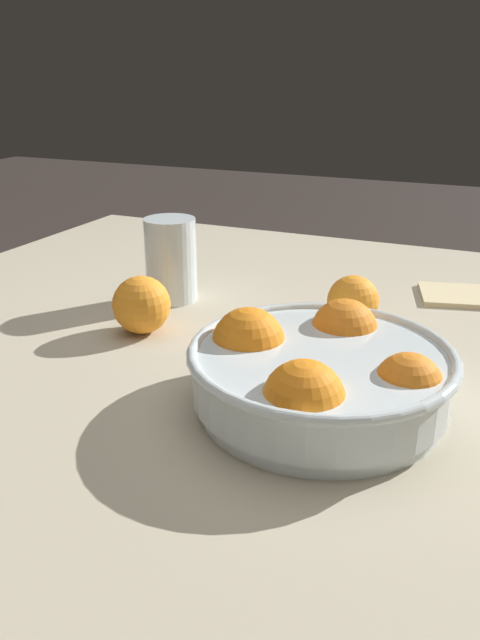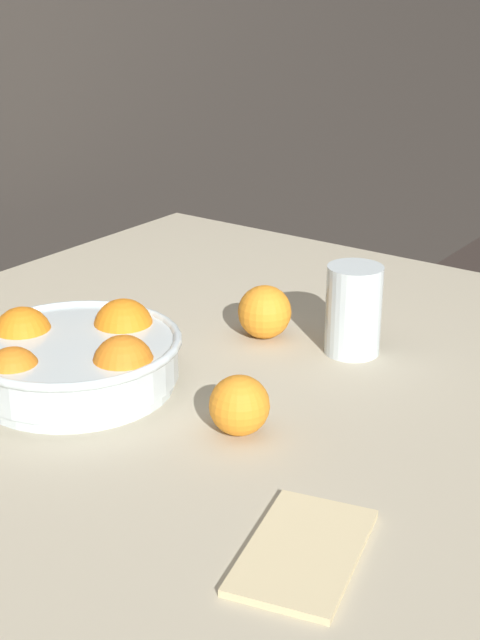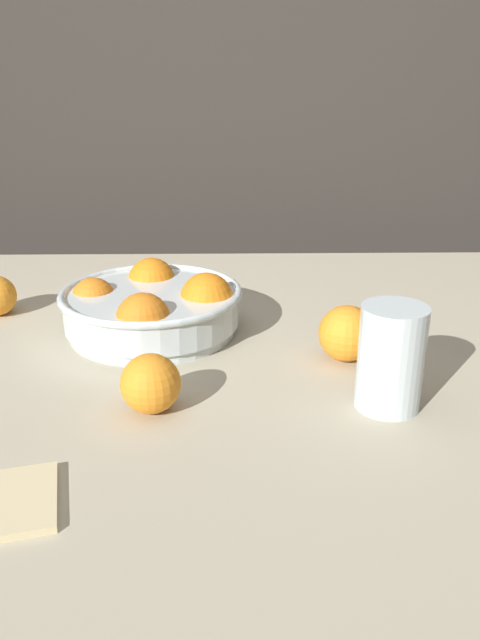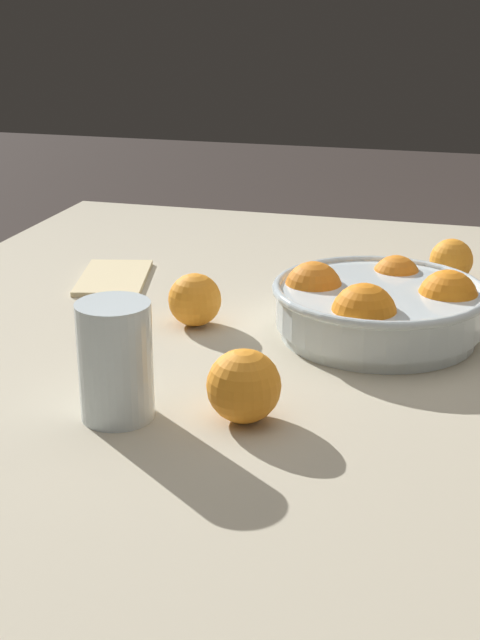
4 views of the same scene
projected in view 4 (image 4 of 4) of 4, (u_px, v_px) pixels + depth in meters
dining_table at (268, 385)px, 1.20m from camera, size 1.41×1.19×0.75m
fruit_bowl at (378, 306)px, 1.19m from camera, size 0.29×0.29×0.10m
juice_glass at (116, 367)px, 0.96m from camera, size 0.08×0.08×0.13m
orange_loose_near_bowl at (195, 300)px, 1.23m from camera, size 0.07×0.07×0.07m
orange_loose_front at (451, 260)px, 1.42m from camera, size 0.07×0.07×0.07m
orange_loose_aside at (244, 386)px, 0.96m from camera, size 0.08×0.08×0.08m
napkin at (114, 278)px, 1.43m from camera, size 0.20×0.14×0.01m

